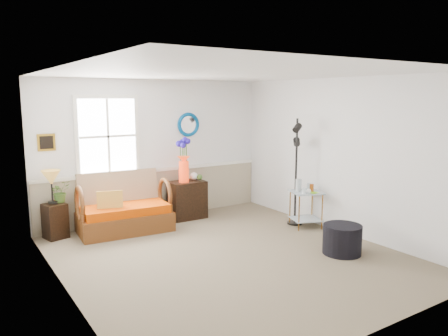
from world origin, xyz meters
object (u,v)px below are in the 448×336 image
loveseat (124,203)px  floor_lamp (296,172)px  side_table (306,209)px  ottoman (342,239)px  lamp_stand (55,221)px  cabinet (187,200)px

loveseat → floor_lamp: size_ratio=0.80×
side_table → ottoman: bearing=-110.9°
lamp_stand → side_table: size_ratio=0.90×
loveseat → cabinet: loveseat is taller
floor_lamp → ottoman: (-0.46, -1.52, -0.74)m
loveseat → cabinet: size_ratio=2.15×
ottoman → floor_lamp: bearing=73.4°
lamp_stand → side_table: (3.86, -1.77, 0.03)m
loveseat → side_table: bearing=-23.8°
ottoman → side_table: bearing=69.1°
loveseat → floor_lamp: (2.74, -1.27, 0.46)m
loveseat → lamp_stand: (-1.08, 0.26, -0.21)m
cabinet → lamp_stand: bearing=178.7°
side_table → cabinet: bearing=132.1°
loveseat → ottoman: (2.29, -2.79, -0.28)m
loveseat → cabinet: 1.31m
loveseat → lamp_stand: bearing=171.3°
side_table → floor_lamp: 0.68m
cabinet → loveseat: bearing=-172.4°
side_table → floor_lamp: size_ratio=0.33×
loveseat → ottoman: bearing=-46.0°
cabinet → floor_lamp: (1.45, -1.41, 0.60)m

